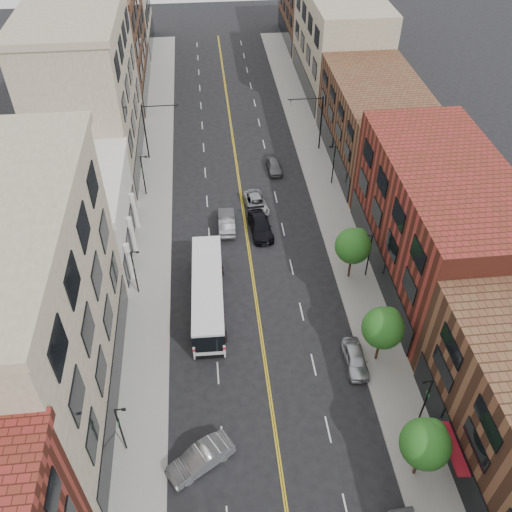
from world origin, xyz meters
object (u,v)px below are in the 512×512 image
object	(u,v)px
car_lane_b	(256,203)
car_lane_behind	(227,222)
city_bus	(208,292)
car_lane_c	(274,166)
car_angle_b	(201,459)
car_parked_far	(355,359)
car_lane_a	(260,226)

from	to	relation	value
car_lane_b	car_lane_behind	bearing A→B (deg)	-146.04
car_lane_behind	city_bus	bearing A→B (deg)	79.75
car_lane_c	car_angle_b	bearing A→B (deg)	-107.59
car_lane_behind	car_lane_c	world-z (taller)	car_lane_behind
car_parked_far	car_lane_b	bearing A→B (deg)	105.34
car_angle_b	car_lane_b	bearing A→B (deg)	135.85
city_bus	car_lane_a	world-z (taller)	city_bus
car_lane_b	car_lane_c	world-z (taller)	car_lane_b
car_angle_b	car_lane_c	world-z (taller)	car_angle_b
car_angle_b	car_lane_behind	xyz separation A→B (m)	(3.57, 26.72, 0.00)
car_angle_b	car_lane_behind	bearing A→B (deg)	141.62
city_bus	car_lane_c	world-z (taller)	city_bus
city_bus	car_lane_behind	bearing A→B (deg)	79.55
car_parked_far	car_lane_c	distance (m)	29.99
car_angle_b	car_parked_far	bearing A→B (deg)	89.02
city_bus	car_lane_behind	size ratio (longest dim) A/B	2.52
city_bus	car_lane_a	size ratio (longest dim) A/B	2.34
car_angle_b	car_lane_c	distance (m)	38.64
car_lane_a	car_lane_c	distance (m)	12.07
car_parked_far	car_lane_a	distance (m)	19.10
car_parked_far	car_lane_behind	bearing A→B (deg)	116.69
car_lane_behind	car_lane_b	bearing A→B (deg)	-136.55
car_angle_b	car_lane_behind	distance (m)	26.95
city_bus	car_lane_b	xyz separation A→B (m)	(5.93, 14.52, -1.17)
car_parked_far	car_lane_a	bearing A→B (deg)	108.61
car_angle_b	car_parked_far	world-z (taller)	car_angle_b
car_lane_behind	car_lane_a	bearing A→B (deg)	164.19
car_lane_behind	car_parked_far	bearing A→B (deg)	117.73
car_lane_b	car_lane_c	bearing A→B (deg)	60.08
car_angle_b	car_lane_c	size ratio (longest dim) A/B	1.22
car_lane_a	car_lane_c	size ratio (longest dim) A/B	1.32
city_bus	car_lane_a	bearing A→B (deg)	61.40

